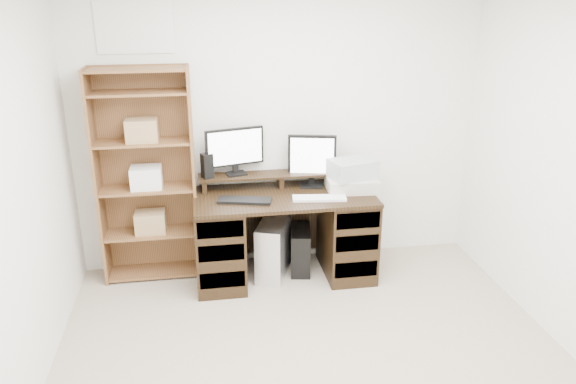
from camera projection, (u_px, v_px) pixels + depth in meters
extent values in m
cube|color=white|center=(279.00, 125.00, 4.84)|extent=(3.50, 0.02, 2.50)
cube|color=white|center=(135.00, 27.00, 4.37)|extent=(0.60, 0.01, 0.40)
cube|color=black|center=(284.00, 197.00, 4.67)|extent=(1.50, 0.70, 0.03)
cube|color=black|center=(220.00, 242.00, 4.71)|extent=(0.40, 0.66, 0.72)
cube|color=black|center=(347.00, 233.00, 4.88)|extent=(0.40, 0.66, 0.72)
cube|color=black|center=(279.00, 218.00, 5.09)|extent=(1.48, 0.02, 0.65)
cube|color=black|center=(223.00, 280.00, 4.47)|extent=(0.36, 0.01, 0.14)
cube|color=black|center=(221.00, 253.00, 4.39)|extent=(0.36, 0.01, 0.14)
cube|color=black|center=(220.00, 229.00, 4.32)|extent=(0.36, 0.01, 0.14)
cube|color=black|center=(356.00, 269.00, 4.64)|extent=(0.36, 0.01, 0.14)
cube|color=black|center=(357.00, 243.00, 4.56)|extent=(0.36, 0.01, 0.14)
cube|color=black|center=(358.00, 220.00, 4.49)|extent=(0.36, 0.01, 0.14)
cube|color=black|center=(204.00, 185.00, 4.75)|extent=(0.04, 0.20, 0.10)
cube|color=black|center=(280.00, 181.00, 4.85)|extent=(0.04, 0.20, 0.10)
cube|color=black|center=(353.00, 177.00, 4.94)|extent=(0.04, 0.20, 0.10)
cube|color=black|center=(280.00, 174.00, 4.83)|extent=(1.40, 0.22, 0.02)
cube|color=black|center=(236.00, 174.00, 4.78)|extent=(0.19, 0.16, 0.01)
cube|color=black|center=(235.00, 167.00, 4.78)|extent=(0.05, 0.04, 0.09)
cube|color=black|center=(235.00, 147.00, 4.72)|extent=(0.50, 0.16, 0.32)
cube|color=white|center=(235.00, 147.00, 4.70)|extent=(0.45, 0.12, 0.28)
cube|color=black|center=(312.00, 185.00, 4.86)|extent=(0.22, 0.19, 0.02)
cube|color=black|center=(312.00, 178.00, 4.86)|extent=(0.06, 0.04, 0.11)
cube|color=black|center=(312.00, 155.00, 4.79)|extent=(0.41, 0.13, 0.36)
cube|color=white|center=(312.00, 156.00, 4.77)|extent=(0.36, 0.08, 0.31)
cube|color=black|center=(207.00, 166.00, 4.67)|extent=(0.11, 0.11, 0.21)
cube|color=black|center=(245.00, 200.00, 4.51)|extent=(0.45, 0.24, 0.02)
cube|color=white|center=(319.00, 198.00, 4.56)|extent=(0.45, 0.18, 0.02)
ellipsoid|color=white|center=(348.00, 193.00, 4.65)|extent=(0.11, 0.09, 0.04)
cube|color=#B4AE9D|center=(352.00, 184.00, 4.77)|extent=(0.45, 0.35, 0.11)
cube|color=#9FA5A9|center=(352.00, 169.00, 4.72)|extent=(0.42, 0.35, 0.16)
cube|color=silver|center=(273.00, 248.00, 4.86)|extent=(0.37, 0.54, 0.50)
cube|color=black|center=(301.00, 250.00, 4.96)|extent=(0.23, 0.41, 0.39)
cube|color=#19FF33|center=(301.00, 251.00, 4.75)|extent=(0.01, 0.01, 0.01)
cube|color=brown|center=(98.00, 180.00, 4.57)|extent=(0.02, 0.30, 1.80)
cube|color=brown|center=(194.00, 175.00, 4.68)|extent=(0.02, 0.30, 1.80)
cube|color=brown|center=(148.00, 172.00, 4.76)|extent=(0.80, 0.01, 1.80)
cube|color=brown|center=(155.00, 271.00, 4.93)|extent=(0.75, 0.28, 0.02)
cube|color=brown|center=(151.00, 233.00, 4.80)|extent=(0.75, 0.28, 0.02)
cube|color=brown|center=(147.00, 189.00, 4.66)|extent=(0.75, 0.28, 0.02)
cube|color=brown|center=(143.00, 142.00, 4.52)|extent=(0.75, 0.28, 0.02)
cube|color=brown|center=(138.00, 93.00, 4.38)|extent=(0.75, 0.28, 0.02)
cube|color=brown|center=(136.00, 69.00, 4.32)|extent=(0.75, 0.28, 0.02)
cube|color=#A07F54|center=(150.00, 222.00, 4.76)|extent=(0.25, 0.20, 0.18)
cube|color=white|center=(146.00, 177.00, 4.62)|extent=(0.25, 0.20, 0.18)
cube|color=#A07F54|center=(142.00, 130.00, 4.49)|extent=(0.25, 0.20, 0.18)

